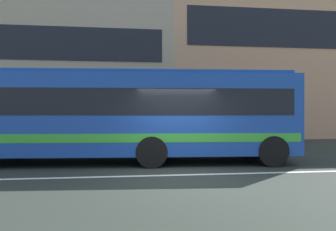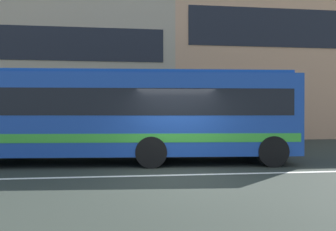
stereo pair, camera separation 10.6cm
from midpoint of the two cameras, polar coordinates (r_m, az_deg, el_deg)
ground_plane at (r=8.67m, az=2.86°, el=-11.09°), size 160.00×160.00×0.00m
lane_centre_line at (r=8.67m, az=2.86°, el=-11.06°), size 60.00×0.16×0.01m
hedge_row_far at (r=14.67m, az=-8.22°, el=-4.93°), size 17.39×1.10×0.74m
apartment_block_left at (r=24.80m, az=-23.04°, el=8.29°), size 19.39×8.93×10.31m
apartment_block_right at (r=27.29m, az=22.73°, el=10.10°), size 20.83×8.93×12.70m
transit_bus at (r=10.83m, az=-6.49°, el=0.45°), size 11.37×3.26×3.15m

